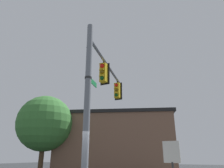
% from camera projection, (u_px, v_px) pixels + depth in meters
% --- Properties ---
extents(signal_pole, '(0.26, 0.26, 7.32)m').
position_uv_depth(signal_pole, '(87.00, 102.00, 8.35)').
color(signal_pole, slate).
rests_on(signal_pole, ground).
extents(mast_arm, '(1.54, 6.72, 0.16)m').
position_uv_depth(mast_arm, '(110.00, 68.00, 12.45)').
color(mast_arm, slate).
extents(traffic_light_nearest_pole, '(0.54, 0.49, 1.31)m').
position_uv_depth(traffic_light_nearest_pole, '(103.00, 73.00, 11.07)').
color(traffic_light_nearest_pole, black).
extents(traffic_light_mid_inner, '(0.54, 0.49, 1.31)m').
position_uv_depth(traffic_light_mid_inner, '(117.00, 90.00, 14.05)').
color(traffic_light_mid_inner, black).
extents(street_name_sign, '(0.38, 1.19, 0.22)m').
position_uv_depth(street_name_sign, '(91.00, 80.00, 8.96)').
color(street_name_sign, '#147238').
extents(bird_flying, '(0.39, 0.25, 0.13)m').
position_uv_depth(bird_flying, '(88.00, 47.00, 13.37)').
color(bird_flying, gray).
extents(storefront_building, '(12.28, 9.46, 5.57)m').
position_uv_depth(storefront_building, '(115.00, 143.00, 20.02)').
color(storefront_building, brown).
rests_on(storefront_building, ground).
extents(tree_by_storefront, '(4.83, 4.83, 6.77)m').
position_uv_depth(tree_by_storefront, '(45.00, 123.00, 18.22)').
color(tree_by_storefront, '#4C3823').
rests_on(tree_by_storefront, ground).
extents(historical_marker, '(0.60, 0.08, 2.13)m').
position_uv_depth(historical_marker, '(172.00, 162.00, 7.37)').
color(historical_marker, '#333333').
rests_on(historical_marker, ground).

